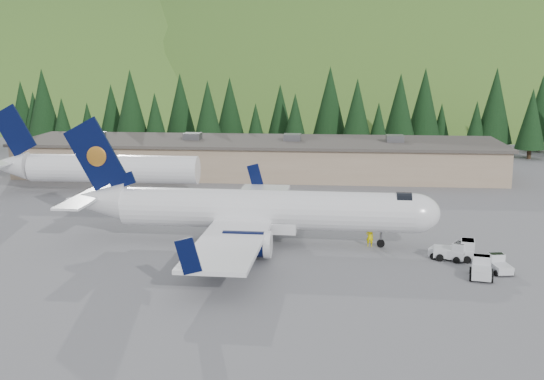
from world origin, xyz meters
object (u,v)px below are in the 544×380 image
(second_airliner, at_px, (92,168))
(baggage_tug_b, at_px, (451,251))
(ramp_worker, at_px, (370,237))
(airliner, at_px, (255,211))
(baggage_tug_d, at_px, (481,268))
(baggage_tug_a, at_px, (458,251))
(terminal_building, at_px, (259,157))
(baggage_tug_c, at_px, (499,265))

(second_airliner, xyz_separation_m, baggage_tug_b, (41.60, -25.64, -2.58))
(second_airliner, bearing_deg, ramp_worker, -32.48)
(second_airliner, distance_m, ramp_worker, 41.17)
(airliner, xyz_separation_m, baggage_tug_b, (17.72, -3.66, -2.43))
(baggage_tug_d, height_order, ramp_worker, ramp_worker)
(baggage_tug_a, height_order, terminal_building, terminal_building)
(baggage_tug_d, bearing_deg, baggage_tug_a, 24.01)
(baggage_tug_c, relative_size, baggage_tug_d, 0.86)
(airliner, bearing_deg, terminal_building, 97.32)
(baggage_tug_a, height_order, baggage_tug_c, baggage_tug_a)
(ramp_worker, bearing_deg, baggage_tug_c, 150.08)
(baggage_tug_a, relative_size, baggage_tug_c, 1.32)
(baggage_tug_b, distance_m, ramp_worker, 7.79)
(baggage_tug_a, bearing_deg, airliner, 178.01)
(baggage_tug_b, relative_size, terminal_building, 0.05)
(baggage_tug_b, bearing_deg, terminal_building, 144.72)
(second_airliner, relative_size, ramp_worker, 14.75)
(baggage_tug_b, xyz_separation_m, baggage_tug_d, (1.63, -4.59, -0.03))
(baggage_tug_a, relative_size, baggage_tug_d, 1.14)
(baggage_tug_a, distance_m, baggage_tug_d, 4.81)
(baggage_tug_c, height_order, baggage_tug_d, baggage_tug_d)
(baggage_tug_c, xyz_separation_m, baggage_tug_d, (-1.73, -1.51, 0.10))
(baggage_tug_a, relative_size, baggage_tug_b, 1.06)
(airliner, height_order, ramp_worker, airliner)
(second_airliner, distance_m, baggage_tug_c, 53.42)
(baggage_tug_d, bearing_deg, second_airliner, 65.87)
(baggage_tug_b, bearing_deg, baggage_tug_a, 36.05)
(terminal_building, distance_m, baggage_tug_d, 51.81)
(terminal_building, distance_m, ramp_worker, 40.87)
(terminal_building, bearing_deg, baggage_tug_d, -63.23)
(baggage_tug_a, bearing_deg, second_airliner, 157.86)
(second_airliner, relative_size, baggage_tug_b, 7.93)
(ramp_worker, bearing_deg, terminal_building, -65.86)
(baggage_tug_a, height_order, baggage_tug_d, baggage_tug_a)
(baggage_tug_a, relative_size, terminal_building, 0.05)
(airliner, height_order, baggage_tug_b, airliner)
(baggage_tug_b, relative_size, baggage_tug_c, 1.25)
(second_airliner, height_order, baggage_tug_a, second_airliner)
(airliner, relative_size, baggage_tug_b, 10.32)
(terminal_building, relative_size, ramp_worker, 38.08)
(baggage_tug_c, xyz_separation_m, ramp_worker, (-10.29, 6.65, 0.31))
(airliner, relative_size, baggage_tug_c, 12.91)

